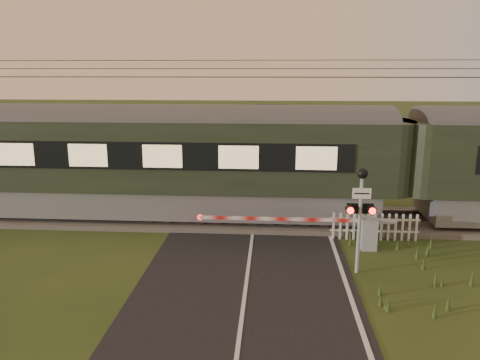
# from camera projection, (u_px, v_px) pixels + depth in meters

# --- Properties ---
(ground) EXTENTS (160.00, 160.00, 0.00)m
(ground) POSITION_uv_depth(u_px,v_px,m) (244.00, 299.00, 12.05)
(ground) COLOR #273916
(ground) RESTS_ON ground
(road) EXTENTS (6.00, 140.00, 0.03)m
(road) POSITION_uv_depth(u_px,v_px,m) (244.00, 303.00, 11.82)
(road) COLOR black
(road) RESTS_ON ground
(track_bed) EXTENTS (140.00, 3.40, 0.39)m
(track_bed) POSITION_uv_depth(u_px,v_px,m) (254.00, 219.00, 18.35)
(track_bed) COLOR #47423D
(track_bed) RESTS_ON ground
(overhead_wires) EXTENTS (120.00, 0.62, 0.62)m
(overhead_wires) POSITION_uv_depth(u_px,v_px,m) (256.00, 71.00, 17.04)
(overhead_wires) COLOR black
(overhead_wires) RESTS_ON ground
(train) EXTENTS (44.61, 3.08, 4.16)m
(train) POSITION_uv_depth(u_px,v_px,m) (402.00, 163.00, 17.44)
(train) COLOR slate
(train) RESTS_ON ground
(boom_gate) EXTENTS (6.59, 0.77, 1.02)m
(boom_gate) POSITION_uv_depth(u_px,v_px,m) (357.00, 231.00, 15.46)
(boom_gate) COLOR gray
(boom_gate) RESTS_ON ground
(crossing_signal) EXTENTS (0.79, 0.34, 3.11)m
(crossing_signal) POSITION_uv_depth(u_px,v_px,m) (361.00, 202.00, 13.13)
(crossing_signal) COLOR gray
(crossing_signal) RESTS_ON ground
(picket_fence) EXTENTS (3.05, 0.08, 0.96)m
(picket_fence) POSITION_uv_depth(u_px,v_px,m) (375.00, 227.00, 16.12)
(picket_fence) COLOR silver
(picket_fence) RESTS_ON ground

